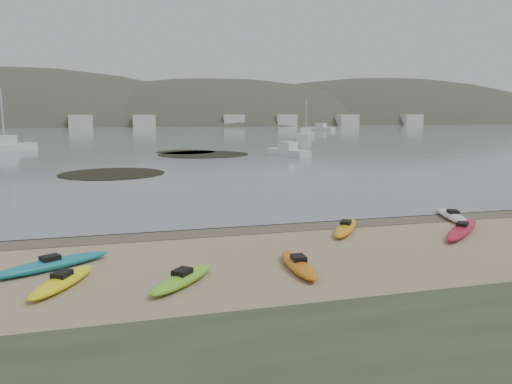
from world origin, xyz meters
name	(u,v)px	position (x,y,z in m)	size (l,w,h in m)	color
ground	(256,226)	(0.00, 0.00, 0.00)	(600.00, 600.00, 0.00)	tan
wet_sand	(258,228)	(0.00, -0.30, 0.00)	(60.00, 60.00, 0.00)	brown
water	(128,120)	(0.00, 300.00, 0.01)	(1200.00, 1200.00, 0.00)	slate
kayaks	(267,250)	(-0.75, -4.25, 0.17)	(21.10, 9.05, 0.34)	orange
kelp_mats	(179,158)	(0.44, 32.78, 0.03)	(19.33, 27.66, 0.04)	black
moored_boats	(132,134)	(-3.25, 80.38, 0.58)	(89.66, 77.26, 1.37)	silver
far_hills	(226,160)	(39.38, 193.97, -15.93)	(550.00, 135.00, 80.00)	#384235
far_town	(156,121)	(6.00, 145.00, 2.00)	(199.00, 5.00, 4.00)	beige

